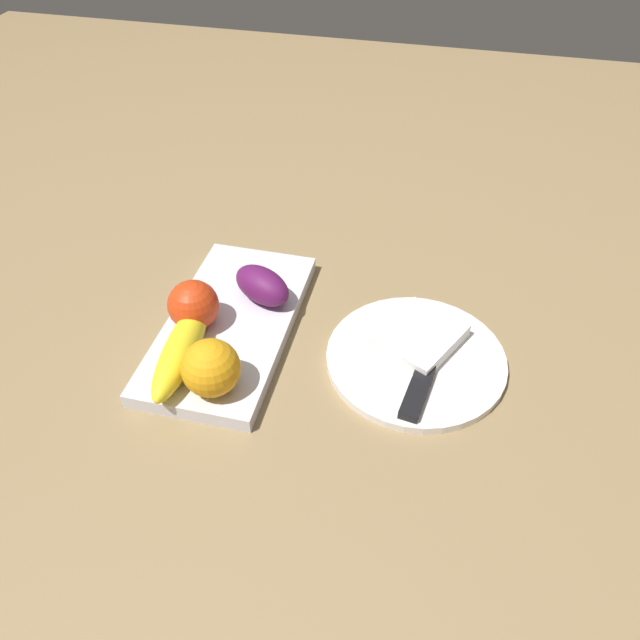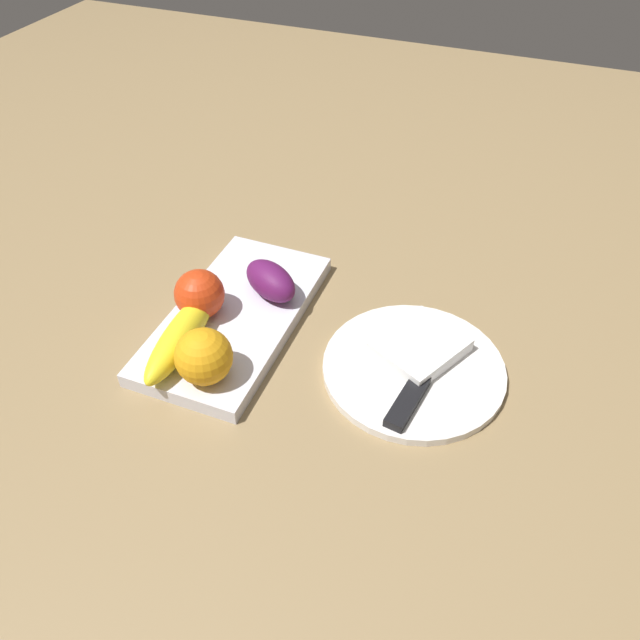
{
  "view_description": "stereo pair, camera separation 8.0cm",
  "coord_description": "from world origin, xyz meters",
  "px_view_note": "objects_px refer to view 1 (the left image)",
  "views": [
    {
      "loc": [
        -0.58,
        -0.23,
        0.6
      ],
      "look_at": [
        -0.0,
        -0.09,
        0.05
      ],
      "focal_mm": 34.55,
      "sensor_mm": 36.0,
      "label": 1
    },
    {
      "loc": [
        -0.55,
        -0.3,
        0.6
      ],
      "look_at": [
        -0.0,
        -0.09,
        0.05
      ],
      "focal_mm": 34.55,
      "sensor_mm": 36.0,
      "label": 2
    }
  ],
  "objects_px": {
    "grape_bunch": "(262,285)",
    "knife": "(421,383)",
    "dinner_plate": "(415,361)",
    "apple": "(193,305)",
    "folded_napkin": "(419,337)",
    "banana": "(181,349)",
    "fruit_tray": "(229,327)",
    "orange_near_apple": "(211,368)"
  },
  "relations": [
    {
      "from": "grape_bunch",
      "to": "knife",
      "type": "distance_m",
      "value": 0.26
    },
    {
      "from": "dinner_plate",
      "to": "knife",
      "type": "relative_size",
      "value": 1.31
    },
    {
      "from": "apple",
      "to": "grape_bunch",
      "type": "distance_m",
      "value": 0.1
    },
    {
      "from": "apple",
      "to": "knife",
      "type": "distance_m",
      "value": 0.32
    },
    {
      "from": "apple",
      "to": "knife",
      "type": "xyz_separation_m",
      "value": [
        -0.03,
        -0.31,
        -0.04
      ]
    },
    {
      "from": "grape_bunch",
      "to": "dinner_plate",
      "type": "bearing_deg",
      "value": -103.77
    },
    {
      "from": "knife",
      "to": "folded_napkin",
      "type": "bearing_deg",
      "value": 16.86
    },
    {
      "from": "grape_bunch",
      "to": "knife",
      "type": "height_order",
      "value": "grape_bunch"
    },
    {
      "from": "apple",
      "to": "grape_bunch",
      "type": "xyz_separation_m",
      "value": [
        0.07,
        -0.07,
        -0.01
      ]
    },
    {
      "from": "banana",
      "to": "apple",
      "type": "bearing_deg",
      "value": 3.91
    },
    {
      "from": "knife",
      "to": "fruit_tray",
      "type": "bearing_deg",
      "value": 88.69
    },
    {
      "from": "banana",
      "to": "orange_near_apple",
      "type": "height_order",
      "value": "orange_near_apple"
    },
    {
      "from": "orange_near_apple",
      "to": "apple",
      "type": "bearing_deg",
      "value": 32.02
    },
    {
      "from": "fruit_tray",
      "to": "grape_bunch",
      "type": "relative_size",
      "value": 3.54
    },
    {
      "from": "orange_near_apple",
      "to": "knife",
      "type": "xyz_separation_m",
      "value": [
        0.07,
        -0.25,
        -0.04
      ]
    },
    {
      "from": "fruit_tray",
      "to": "apple",
      "type": "height_order",
      "value": "apple"
    },
    {
      "from": "fruit_tray",
      "to": "folded_napkin",
      "type": "xyz_separation_m",
      "value": [
        0.03,
        -0.26,
        0.01
      ]
    },
    {
      "from": "banana",
      "to": "folded_napkin",
      "type": "xyz_separation_m",
      "value": [
        0.11,
        -0.29,
        -0.02
      ]
    },
    {
      "from": "banana",
      "to": "folded_napkin",
      "type": "bearing_deg",
      "value": -72.54
    },
    {
      "from": "orange_near_apple",
      "to": "grape_bunch",
      "type": "relative_size",
      "value": 0.78
    },
    {
      "from": "dinner_plate",
      "to": "folded_napkin",
      "type": "bearing_deg",
      "value": 0.0
    },
    {
      "from": "banana",
      "to": "dinner_plate",
      "type": "xyz_separation_m",
      "value": [
        0.08,
        -0.29,
        -0.04
      ]
    },
    {
      "from": "knife",
      "to": "orange_near_apple",
      "type": "bearing_deg",
      "value": 114.67
    },
    {
      "from": "folded_napkin",
      "to": "banana",
      "type": "bearing_deg",
      "value": 111.21
    },
    {
      "from": "dinner_plate",
      "to": "folded_napkin",
      "type": "relative_size",
      "value": 2.18
    },
    {
      "from": "fruit_tray",
      "to": "banana",
      "type": "height_order",
      "value": "banana"
    },
    {
      "from": "fruit_tray",
      "to": "folded_napkin",
      "type": "distance_m",
      "value": 0.26
    },
    {
      "from": "knife",
      "to": "banana",
      "type": "bearing_deg",
      "value": 105.35
    },
    {
      "from": "banana",
      "to": "orange_near_apple",
      "type": "xyz_separation_m",
      "value": [
        -0.04,
        -0.06,
        0.02
      ]
    },
    {
      "from": "fruit_tray",
      "to": "orange_near_apple",
      "type": "bearing_deg",
      "value": -168.46
    },
    {
      "from": "apple",
      "to": "orange_near_apple",
      "type": "bearing_deg",
      "value": -147.98
    },
    {
      "from": "grape_bunch",
      "to": "apple",
      "type": "bearing_deg",
      "value": 134.49
    },
    {
      "from": "banana",
      "to": "folded_napkin",
      "type": "distance_m",
      "value": 0.31
    },
    {
      "from": "banana",
      "to": "orange_near_apple",
      "type": "bearing_deg",
      "value": -126.39
    },
    {
      "from": "orange_near_apple",
      "to": "fruit_tray",
      "type": "bearing_deg",
      "value": 11.54
    },
    {
      "from": "apple",
      "to": "orange_near_apple",
      "type": "height_order",
      "value": "orange_near_apple"
    },
    {
      "from": "banana",
      "to": "grape_bunch",
      "type": "xyz_separation_m",
      "value": [
        0.14,
        -0.06,
        0.0
      ]
    },
    {
      "from": "banana",
      "to": "knife",
      "type": "bearing_deg",
      "value": -86.92
    },
    {
      "from": "banana",
      "to": "fruit_tray",
      "type": "bearing_deg",
      "value": -24.18
    },
    {
      "from": "dinner_plate",
      "to": "apple",
      "type": "bearing_deg",
      "value": 93.02
    },
    {
      "from": "apple",
      "to": "banana",
      "type": "relative_size",
      "value": 0.38
    },
    {
      "from": "folded_napkin",
      "to": "knife",
      "type": "xyz_separation_m",
      "value": [
        -0.08,
        -0.01,
        -0.01
      ]
    }
  ]
}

